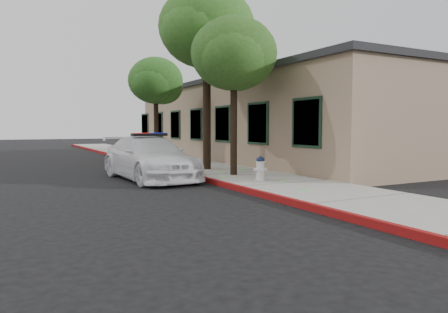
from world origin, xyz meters
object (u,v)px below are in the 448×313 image
(police_car, at_px, (150,158))
(street_tree_far, at_px, (157,83))
(street_tree_mid, at_px, (206,32))
(street_tree_near, at_px, (234,57))
(fire_hydrant, at_px, (260,168))
(clapboard_building, at_px, (263,121))

(police_car, xyz_separation_m, street_tree_far, (2.28, 5.91, 3.22))
(police_car, xyz_separation_m, street_tree_mid, (2.65, 0.99, 4.74))
(street_tree_far, bearing_deg, police_car, -111.05)
(street_tree_near, xyz_separation_m, street_tree_mid, (0.03, 2.25, 1.31))
(fire_hydrant, distance_m, street_tree_near, 4.01)
(fire_hydrant, relative_size, street_tree_near, 0.14)
(street_tree_near, bearing_deg, fire_hydrant, -89.71)
(fire_hydrant, bearing_deg, police_car, 149.01)
(police_car, distance_m, street_tree_far, 7.11)
(police_car, bearing_deg, fire_hydrant, -52.30)
(clapboard_building, bearing_deg, street_tree_near, -130.00)
(street_tree_near, distance_m, street_tree_mid, 2.61)
(clapboard_building, relative_size, police_car, 3.98)
(fire_hydrant, height_order, street_tree_mid, street_tree_mid)
(street_tree_mid, bearing_deg, street_tree_far, 94.32)
(street_tree_far, bearing_deg, clapboard_building, -7.33)
(clapboard_building, distance_m, fire_hydrant, 9.86)
(police_car, bearing_deg, street_tree_far, 64.72)
(police_car, xyz_separation_m, fire_hydrant, (2.63, -2.93, -0.22))
(clapboard_building, height_order, street_tree_near, street_tree_near)
(street_tree_far, bearing_deg, street_tree_mid, -85.68)
(police_car, distance_m, street_tree_near, 4.50)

